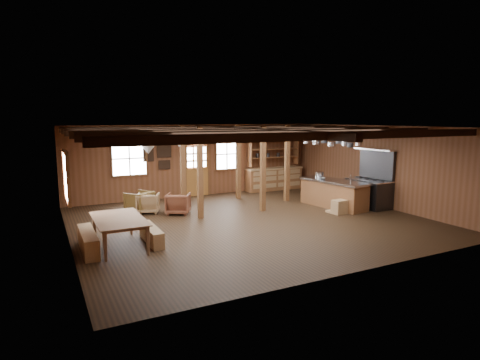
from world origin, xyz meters
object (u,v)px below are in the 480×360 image
object	(u,v)px
dining_table	(121,232)
armchair_c	(148,203)
armchair_b	(178,204)
armchair_a	(140,202)
kitchen_island	(334,193)
commercial_range	(370,188)

from	to	relation	value
dining_table	armchair_c	bearing A→B (deg)	-24.29
armchair_b	armchair_c	xyz separation A→B (m)	(-0.83, 0.59, -0.01)
armchair_a	armchair_b	size ratio (longest dim) A/B	1.02
kitchen_island	commercial_range	size ratio (longest dim) A/B	1.29
commercial_range	armchair_a	size ratio (longest dim) A/B	2.68
armchair_a	armchair_c	world-z (taller)	armchair_a
kitchen_island	armchair_b	bearing A→B (deg)	155.80
armchair_b	commercial_range	bearing A→B (deg)	-168.11
dining_table	armchair_a	bearing A→B (deg)	-19.48
commercial_range	armchair_b	size ratio (longest dim) A/B	2.73
dining_table	armchair_b	bearing A→B (deg)	-41.15
commercial_range	dining_table	xyz separation A→B (m)	(-8.55, -0.62, -0.29)
commercial_range	armchair_b	distance (m)	6.59
dining_table	armchair_b	size ratio (longest dim) A/B	2.72
armchair_b	armchair_a	bearing A→B (deg)	-9.59
armchair_a	armchair_b	bearing A→B (deg)	106.93
commercial_range	armchair_c	world-z (taller)	commercial_range
armchair_c	dining_table	bearing A→B (deg)	87.56
kitchen_island	armchair_a	bearing A→B (deg)	151.21
kitchen_island	dining_table	distance (m)	7.49
dining_table	kitchen_island	bearing A→B (deg)	-81.08
commercial_range	armchair_a	xyz separation A→B (m)	(-7.33, 2.80, -0.30)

